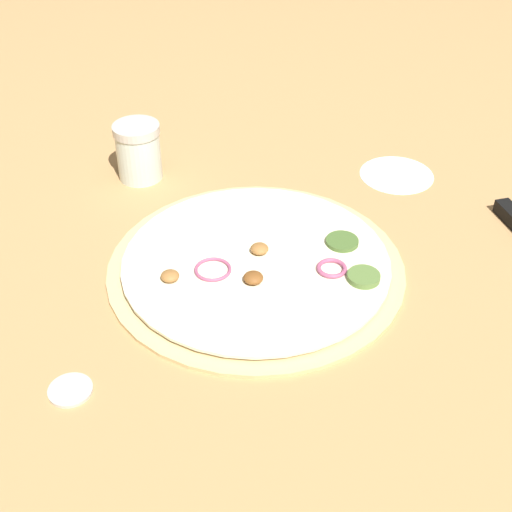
{
  "coord_description": "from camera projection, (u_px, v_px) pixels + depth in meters",
  "views": [
    {
      "loc": [
        0.47,
        -0.47,
        0.53
      ],
      "look_at": [
        0.0,
        0.0,
        0.02
      ],
      "focal_mm": 50.0,
      "sensor_mm": 36.0,
      "label": 1
    }
  ],
  "objects": [
    {
      "name": "pizza",
      "position": [
        257.0,
        265.0,
        0.85
      ],
      "size": [
        0.35,
        0.35,
        0.02
      ],
      "color": "#D6B77A",
      "rests_on": "ground_plane"
    },
    {
      "name": "ground_plane",
      "position": [
        256.0,
        269.0,
        0.85
      ],
      "size": [
        3.0,
        3.0,
        0.0
      ],
      "primitive_type": "plane",
      "color": "tan"
    },
    {
      "name": "flour_patch",
      "position": [
        397.0,
        175.0,
        1.02
      ],
      "size": [
        0.11,
        0.11,
        0.0
      ],
      "color": "white",
      "rests_on": "ground_plane"
    },
    {
      "name": "loose_cap",
      "position": [
        70.0,
        389.0,
        0.7
      ],
      "size": [
        0.04,
        0.04,
        0.01
      ],
      "color": "beige",
      "rests_on": "ground_plane"
    },
    {
      "name": "spice_jar",
      "position": [
        139.0,
        151.0,
        1.0
      ],
      "size": [
        0.07,
        0.07,
        0.08
      ],
      "color": "silver",
      "rests_on": "ground_plane"
    }
  ]
}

